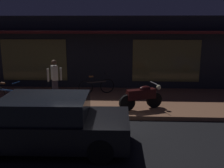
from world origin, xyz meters
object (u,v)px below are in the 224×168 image
object	(u,v)px
bicycle_extra	(96,86)
person_photographer	(55,79)
parked_car_near	(50,123)
bicycle_parked	(9,95)
motorcycle	(142,96)

from	to	relation	value
bicycle_extra	person_photographer	size ratio (longest dim) A/B	0.93
parked_car_near	bicycle_parked	bearing A→B (deg)	128.10
motorcycle	person_photographer	size ratio (longest dim) A/B	0.97
person_photographer	motorcycle	bearing A→B (deg)	-16.50
motorcycle	bicycle_extra	size ratio (longest dim) A/B	1.04
motorcycle	bicycle_parked	distance (m)	5.21
motorcycle	bicycle_parked	world-z (taller)	motorcycle
bicycle_extra	person_photographer	bearing A→B (deg)	-148.46
motorcycle	parked_car_near	bearing A→B (deg)	-131.88
bicycle_extra	parked_car_near	size ratio (longest dim) A/B	0.38
person_photographer	parked_car_near	bearing A→B (deg)	-77.23
bicycle_parked	parked_car_near	size ratio (longest dim) A/B	0.38
bicycle_parked	bicycle_extra	world-z (taller)	same
motorcycle	parked_car_near	xyz separation A→B (m)	(-2.61, -2.91, 0.06)
motorcycle	parked_car_near	world-z (taller)	parked_car_near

